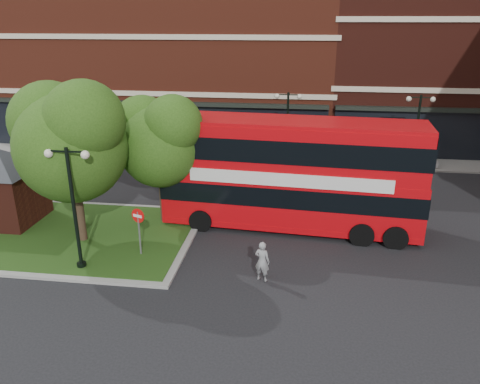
# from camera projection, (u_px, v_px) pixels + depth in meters

# --- Properties ---
(ground) EXTENTS (120.00, 120.00, 0.00)m
(ground) POSITION_uv_depth(u_px,v_px,m) (217.00, 281.00, 17.73)
(ground) COLOR black
(ground) RESTS_ON ground
(pavement_far) EXTENTS (44.00, 3.00, 0.12)m
(pavement_far) POSITION_uv_depth(u_px,v_px,m) (259.00, 158.00, 33.02)
(pavement_far) COLOR slate
(pavement_far) RESTS_ON ground
(terrace_far_left) EXTENTS (26.00, 12.00, 14.00)m
(terrace_far_left) POSITION_uv_depth(u_px,v_px,m) (172.00, 48.00, 38.54)
(terrace_far_left) COLOR maroon
(terrace_far_left) RESTS_ON ground
(terrace_far_right) EXTENTS (18.00, 12.00, 16.00)m
(terrace_far_right) POSITION_uv_depth(u_px,v_px,m) (453.00, 37.00, 35.48)
(terrace_far_right) COLOR #471911
(terrace_far_right) RESTS_ON ground
(traffic_island) EXTENTS (12.60, 7.60, 0.15)m
(traffic_island) POSITION_uv_depth(u_px,v_px,m) (58.00, 234.00, 21.47)
(traffic_island) COLOR gray
(traffic_island) RESTS_ON ground
(kiosk) EXTENTS (6.51, 6.51, 3.60)m
(kiosk) POSITION_uv_depth(u_px,v_px,m) (1.00, 178.00, 21.98)
(kiosk) COLOR #471911
(kiosk) RESTS_ON traffic_island
(tree_island_west) EXTENTS (5.40, 4.71, 7.21)m
(tree_island_west) POSITION_uv_depth(u_px,v_px,m) (69.00, 136.00, 19.25)
(tree_island_west) COLOR #2D2116
(tree_island_west) RESTS_ON ground
(tree_island_east) EXTENTS (4.46, 3.90, 6.29)m
(tree_island_east) POSITION_uv_depth(u_px,v_px,m) (158.00, 137.00, 21.38)
(tree_island_east) COLOR #2D2116
(tree_island_east) RESTS_ON ground
(lamp_island) EXTENTS (1.72, 0.36, 5.00)m
(lamp_island) POSITION_uv_depth(u_px,v_px,m) (73.00, 203.00, 17.60)
(lamp_island) COLOR black
(lamp_island) RESTS_ON ground
(lamp_far_left) EXTENTS (1.72, 0.36, 5.00)m
(lamp_far_left) POSITION_uv_depth(u_px,v_px,m) (287.00, 127.00, 29.95)
(lamp_far_left) COLOR black
(lamp_far_left) RESTS_ON ground
(lamp_far_right) EXTENTS (1.72, 0.36, 5.00)m
(lamp_far_right) POSITION_uv_depth(u_px,v_px,m) (417.00, 130.00, 28.97)
(lamp_far_right) COLOR black
(lamp_far_right) RESTS_ON ground
(bus) EXTENTS (11.97, 3.55, 4.51)m
(bus) POSITION_uv_depth(u_px,v_px,m) (292.00, 167.00, 21.40)
(bus) COLOR #C1070E
(bus) RESTS_ON ground
(woman) EXTENTS (0.67, 0.54, 1.61)m
(woman) POSITION_uv_depth(u_px,v_px,m) (262.00, 261.00, 17.56)
(woman) COLOR gray
(woman) RESTS_ON ground
(car_silver) EXTENTS (3.73, 1.86, 1.22)m
(car_silver) POSITION_uv_depth(u_px,v_px,m) (193.00, 150.00, 32.93)
(car_silver) COLOR silver
(car_silver) RESTS_ON ground
(car_white) EXTENTS (3.82, 1.39, 1.25)m
(car_white) POSITION_uv_depth(u_px,v_px,m) (407.00, 158.00, 31.13)
(car_white) COLOR silver
(car_white) RESTS_ON ground
(no_entry_sign) EXTENTS (0.58, 0.25, 2.17)m
(no_entry_sign) POSITION_uv_depth(u_px,v_px,m) (139.00, 223.00, 19.01)
(no_entry_sign) COLOR slate
(no_entry_sign) RESTS_ON ground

